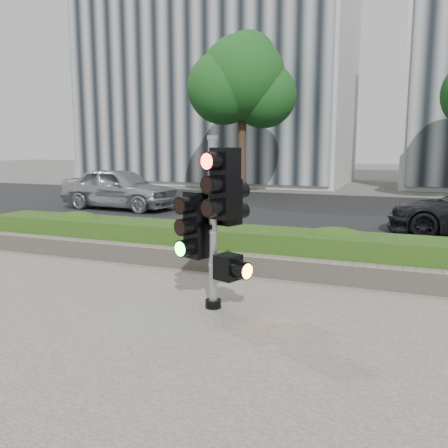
% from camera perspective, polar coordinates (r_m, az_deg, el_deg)
% --- Properties ---
extents(ground, '(120.00, 120.00, 0.00)m').
position_cam_1_polar(ground, '(6.69, -3.31, -10.15)').
color(ground, '#51514C').
rests_on(ground, ground).
extents(sidewalk, '(16.00, 11.00, 0.03)m').
position_cam_1_polar(sidewalk, '(4.73, -16.97, -18.98)').
color(sidewalk, '#9E9389').
rests_on(sidewalk, ground).
extents(road, '(60.00, 13.00, 0.02)m').
position_cam_1_polar(road, '(16.09, 11.91, 1.17)').
color(road, black).
rests_on(road, ground).
extents(curb, '(60.00, 0.25, 0.12)m').
position_cam_1_polar(curb, '(9.50, 4.75, -3.90)').
color(curb, gray).
rests_on(curb, ground).
extents(stone_wall, '(12.00, 0.32, 0.34)m').
position_cam_1_polar(stone_wall, '(8.32, 2.24, -4.80)').
color(stone_wall, gray).
rests_on(stone_wall, sidewalk).
extents(hedge, '(12.00, 1.00, 0.68)m').
position_cam_1_polar(hedge, '(8.88, 3.64, -2.78)').
color(hedge, '#517724').
rests_on(hedge, sidewalk).
extents(building_left, '(16.00, 9.00, 15.00)m').
position_cam_1_polar(building_left, '(31.44, -0.44, 18.94)').
color(building_left, '#B7B7B2').
rests_on(building_left, ground).
extents(tree_left, '(4.61, 4.03, 7.34)m').
position_cam_1_polar(tree_left, '(21.69, 2.24, 16.75)').
color(tree_left, black).
rests_on(tree_left, ground).
extents(traffic_signal, '(0.87, 0.73, 2.34)m').
position_cam_1_polar(traffic_signal, '(6.33, -0.92, 1.11)').
color(traffic_signal, black).
rests_on(traffic_signal, sidewalk).
extents(car_silver, '(4.45, 2.06, 1.48)m').
position_cam_1_polar(car_silver, '(17.36, -12.49, 4.22)').
color(car_silver, '#A4A6AB').
rests_on(car_silver, road).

